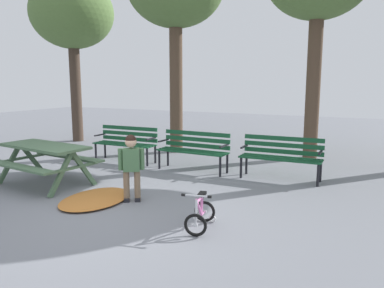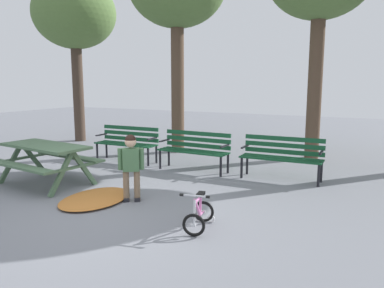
{
  "view_description": "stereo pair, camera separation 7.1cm",
  "coord_description": "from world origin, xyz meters",
  "px_view_note": "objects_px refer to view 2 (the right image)",
  "views": [
    {
      "loc": [
        3.59,
        -4.09,
        1.94
      ],
      "look_at": [
        0.61,
        1.81,
        0.85
      ],
      "focal_mm": 35.51,
      "sensor_mm": 36.0,
      "label": 1
    },
    {
      "loc": [
        3.65,
        -4.05,
        1.94
      ],
      "look_at": [
        0.61,
        1.81,
        0.85
      ],
      "focal_mm": 35.51,
      "sensor_mm": 36.0,
      "label": 2
    }
  ],
  "objects_px": {
    "park_bench_far_left": "(128,141)",
    "child_standing": "(131,162)",
    "kids_bicycle": "(199,214)",
    "park_bench_left": "(195,148)",
    "park_bench_right": "(282,154)",
    "picnic_table": "(46,154)"
  },
  "relations": [
    {
      "from": "park_bench_left",
      "to": "park_bench_right",
      "type": "bearing_deg",
      "value": 3.11
    },
    {
      "from": "park_bench_far_left",
      "to": "child_standing",
      "type": "xyz_separation_m",
      "value": [
        1.98,
        -2.53,
        0.14
      ]
    },
    {
      "from": "park_bench_left",
      "to": "park_bench_right",
      "type": "distance_m",
      "value": 1.9
    },
    {
      "from": "kids_bicycle",
      "to": "park_bench_far_left",
      "type": "bearing_deg",
      "value": 138.37
    },
    {
      "from": "park_bench_right",
      "to": "kids_bicycle",
      "type": "distance_m",
      "value": 3.11
    },
    {
      "from": "kids_bicycle",
      "to": "park_bench_right",
      "type": "bearing_deg",
      "value": 84.16
    },
    {
      "from": "park_bench_left",
      "to": "child_standing",
      "type": "xyz_separation_m",
      "value": [
        0.07,
        -2.42,
        0.14
      ]
    },
    {
      "from": "park_bench_right",
      "to": "child_standing",
      "type": "relative_size",
      "value": 1.46
    },
    {
      "from": "park_bench_left",
      "to": "picnic_table",
      "type": "bearing_deg",
      "value": -130.69
    },
    {
      "from": "park_bench_left",
      "to": "kids_bicycle",
      "type": "relative_size",
      "value": 2.65
    },
    {
      "from": "picnic_table",
      "to": "child_standing",
      "type": "xyz_separation_m",
      "value": [
        2.06,
        -0.1,
        0.06
      ]
    },
    {
      "from": "child_standing",
      "to": "kids_bicycle",
      "type": "height_order",
      "value": "child_standing"
    },
    {
      "from": "park_bench_far_left",
      "to": "park_bench_left",
      "type": "height_order",
      "value": "same"
    },
    {
      "from": "park_bench_left",
      "to": "child_standing",
      "type": "distance_m",
      "value": 2.42
    },
    {
      "from": "park_bench_left",
      "to": "kids_bicycle",
      "type": "xyz_separation_m",
      "value": [
        1.58,
        -2.98,
        -0.31
      ]
    },
    {
      "from": "park_bench_right",
      "to": "picnic_table",
      "type": "bearing_deg",
      "value": -148.09
    },
    {
      "from": "kids_bicycle",
      "to": "child_standing",
      "type": "bearing_deg",
      "value": 159.56
    },
    {
      "from": "picnic_table",
      "to": "park_bench_left",
      "type": "height_order",
      "value": "park_bench_left"
    },
    {
      "from": "park_bench_far_left",
      "to": "child_standing",
      "type": "bearing_deg",
      "value": -52.06
    },
    {
      "from": "picnic_table",
      "to": "kids_bicycle",
      "type": "distance_m",
      "value": 3.65
    },
    {
      "from": "park_bench_left",
      "to": "kids_bicycle",
      "type": "bearing_deg",
      "value": -62.08
    },
    {
      "from": "park_bench_far_left",
      "to": "kids_bicycle",
      "type": "relative_size",
      "value": 2.63
    }
  ]
}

